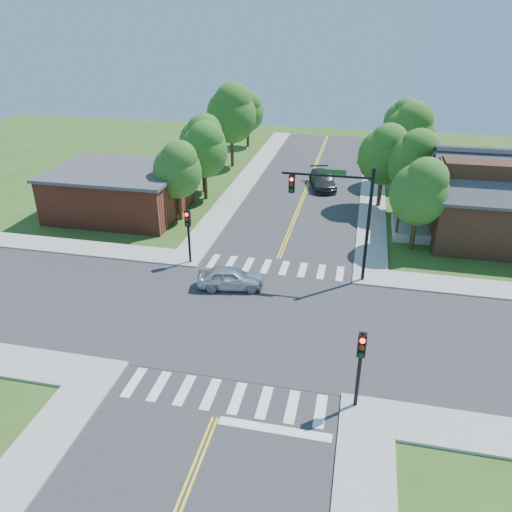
% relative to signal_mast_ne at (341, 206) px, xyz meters
% --- Properties ---
extents(ground, '(100.00, 100.00, 0.00)m').
position_rel_signal_mast_ne_xyz_m(ground, '(-3.91, -5.59, -4.85)').
color(ground, '#334B17').
rests_on(ground, ground).
extents(road_ns, '(10.00, 90.00, 0.04)m').
position_rel_signal_mast_ne_xyz_m(road_ns, '(-3.91, -5.59, -4.83)').
color(road_ns, '#2D2D30').
rests_on(road_ns, ground).
extents(road_ew, '(90.00, 10.00, 0.04)m').
position_rel_signal_mast_ne_xyz_m(road_ew, '(-3.91, -5.59, -4.83)').
color(road_ew, '#2D2D30').
rests_on(road_ew, ground).
extents(intersection_patch, '(10.20, 10.20, 0.06)m').
position_rel_signal_mast_ne_xyz_m(intersection_patch, '(-3.91, -5.59, -4.85)').
color(intersection_patch, '#2D2D30').
rests_on(intersection_patch, ground).
extents(sidewalk_ne, '(40.00, 40.00, 0.14)m').
position_rel_signal_mast_ne_xyz_m(sidewalk_ne, '(11.90, 10.23, -4.78)').
color(sidewalk_ne, '#9E9B93').
rests_on(sidewalk_ne, ground).
extents(sidewalk_nw, '(40.00, 40.00, 0.14)m').
position_rel_signal_mast_ne_xyz_m(sidewalk_nw, '(-19.73, 10.23, -4.78)').
color(sidewalk_nw, '#9E9B93').
rests_on(sidewalk_nw, ground).
extents(crosswalk_north, '(8.85, 2.00, 0.01)m').
position_rel_signal_mast_ne_xyz_m(crosswalk_north, '(-3.91, 0.61, -4.80)').
color(crosswalk_north, white).
rests_on(crosswalk_north, ground).
extents(crosswalk_south, '(8.85, 2.00, 0.01)m').
position_rel_signal_mast_ne_xyz_m(crosswalk_south, '(-3.91, -11.79, -4.80)').
color(crosswalk_south, white).
rests_on(crosswalk_south, ground).
extents(centerline, '(0.30, 90.00, 0.01)m').
position_rel_signal_mast_ne_xyz_m(centerline, '(-3.91, -5.59, -4.80)').
color(centerline, yellow).
rests_on(centerline, ground).
extents(stop_bar, '(4.60, 0.45, 0.09)m').
position_rel_signal_mast_ne_xyz_m(stop_bar, '(-1.41, -13.19, -4.85)').
color(stop_bar, white).
rests_on(stop_bar, ground).
extents(signal_mast_ne, '(5.30, 0.42, 7.20)m').
position_rel_signal_mast_ne_xyz_m(signal_mast_ne, '(0.00, 0.00, 0.00)').
color(signal_mast_ne, black).
rests_on(signal_mast_ne, ground).
extents(signal_pole_se, '(0.34, 0.42, 3.80)m').
position_rel_signal_mast_ne_xyz_m(signal_pole_se, '(1.69, -11.21, -2.19)').
color(signal_pole_se, black).
rests_on(signal_pole_se, ground).
extents(signal_pole_nw, '(0.34, 0.42, 3.80)m').
position_rel_signal_mast_ne_xyz_m(signal_pole_nw, '(-9.51, -0.01, -2.19)').
color(signal_pole_nw, black).
rests_on(signal_pole_nw, ground).
extents(house_ne, '(13.05, 8.80, 7.11)m').
position_rel_signal_mast_ne_xyz_m(house_ne, '(11.19, 8.65, -1.52)').
color(house_ne, '#381E13').
rests_on(house_ne, ground).
extents(building_nw, '(10.40, 8.40, 3.73)m').
position_rel_signal_mast_ne_xyz_m(building_nw, '(-18.11, 7.61, -2.97)').
color(building_nw, brown).
rests_on(building_nw, ground).
extents(tree_e_a, '(3.89, 3.70, 6.62)m').
position_rel_signal_mast_ne_xyz_m(tree_e_a, '(5.00, 5.46, -0.52)').
color(tree_e_a, '#382314').
rests_on(tree_e_a, ground).
extents(tree_e_b, '(4.17, 3.96, 7.08)m').
position_rel_signal_mast_ne_xyz_m(tree_e_b, '(4.99, 12.18, -0.21)').
color(tree_e_b, '#382314').
rests_on(tree_e_b, ground).
extents(tree_e_c, '(4.61, 4.38, 7.83)m').
position_rel_signal_mast_ne_xyz_m(tree_e_c, '(5.04, 20.35, 0.28)').
color(tree_e_c, '#382314').
rests_on(tree_e_c, ground).
extents(tree_e_d, '(4.00, 3.80, 6.81)m').
position_rel_signal_mast_ne_xyz_m(tree_e_d, '(4.87, 29.26, -0.39)').
color(tree_e_d, '#382314').
rests_on(tree_e_d, ground).
extents(tree_w_a, '(3.78, 3.59, 6.43)m').
position_rel_signal_mast_ne_xyz_m(tree_w_a, '(-12.77, 7.22, -0.64)').
color(tree_w_a, '#382314').
rests_on(tree_w_a, ground).
extents(tree_w_b, '(4.20, 3.99, 7.14)m').
position_rel_signal_mast_ne_xyz_m(tree_w_b, '(-13.01, 14.27, -0.18)').
color(tree_w_b, '#382314').
rests_on(tree_w_b, ground).
extents(tree_w_c, '(5.15, 4.89, 8.76)m').
position_rel_signal_mast_ne_xyz_m(tree_w_c, '(-12.60, 22.83, 0.89)').
color(tree_w_c, '#382314').
rests_on(tree_w_c, ground).
extents(tree_w_d, '(3.86, 3.67, 6.57)m').
position_rel_signal_mast_ne_xyz_m(tree_w_d, '(-12.93, 31.58, -0.55)').
color(tree_w_d, '#382314').
rests_on(tree_w_d, ground).
extents(tree_house, '(4.20, 3.99, 7.13)m').
position_rel_signal_mast_ne_xyz_m(tree_house, '(2.74, 13.49, -0.18)').
color(tree_house, '#382314').
rests_on(tree_house, ground).
extents(tree_bldg, '(4.09, 3.88, 6.95)m').
position_rel_signal_mast_ne_xyz_m(tree_bldg, '(-12.26, 12.33, -0.30)').
color(tree_bldg, '#382314').
rests_on(tree_bldg, ground).
extents(car_silver, '(3.04, 4.55, 1.35)m').
position_rel_signal_mast_ne_xyz_m(car_silver, '(-6.06, -2.57, -4.17)').
color(car_silver, silver).
rests_on(car_silver, ground).
extents(car_dgrey, '(4.58, 6.17, 1.50)m').
position_rel_signal_mast_ne_xyz_m(car_dgrey, '(-2.52, 17.62, -4.10)').
color(car_dgrey, '#2D3032').
rests_on(car_dgrey, ground).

